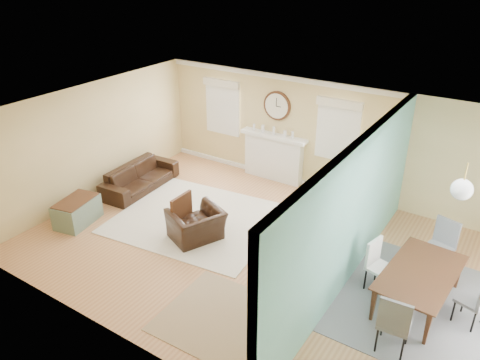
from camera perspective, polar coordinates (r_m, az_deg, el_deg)
name	(u,v)px	position (r m, az deg, el deg)	size (l,w,h in m)	color
floor	(267,253)	(8.92, 3.30, -8.91)	(9.00, 9.00, 0.00)	#B07147
wall_back	(335,140)	(10.73, 11.56, 4.79)	(9.00, 0.02, 2.60)	tan
wall_front	(152,284)	(6.21, -10.73, -12.31)	(9.00, 0.02, 2.60)	tan
wall_left	(94,141)	(10.96, -17.39, 4.56)	(0.02, 6.00, 2.60)	tan
ceiling	(271,122)	(7.72, 3.79, 7.08)	(9.00, 6.00, 0.02)	white
partition	(357,206)	(7.92, 14.11, -3.06)	(0.17, 6.00, 2.60)	tan
fireplace	(274,156)	(11.47, 4.11, 2.91)	(1.70, 0.30, 1.17)	white
wall_clock	(277,106)	(11.11, 4.54, 9.00)	(0.70, 0.07, 0.70)	#4F2C1B
window_left	(223,103)	(11.94, -2.13, 9.33)	(1.05, 0.13, 1.42)	white
window_right	(338,126)	(10.55, 11.89, 6.47)	(1.05, 0.13, 1.42)	white
pendant	(462,189)	(7.04, 25.43, -1.05)	(0.30, 0.30, 0.55)	gold
rug_cream	(197,219)	(9.97, -5.23, -4.76)	(3.27, 2.84, 0.02)	beige
rug_jute	(229,321)	(7.50, -1.36, -16.83)	(2.05, 1.68, 0.01)	tan
rug_grey	(417,304)	(8.30, 20.76, -13.90)	(2.34, 2.93, 0.01)	slate
sofa	(140,177)	(11.32, -12.10, 0.36)	(2.03, 0.79, 0.59)	black
eames_chair	(196,225)	(9.18, -5.35, -5.48)	(0.97, 0.85, 0.63)	black
green_chair	(327,198)	(10.17, 10.58, -2.20)	(0.77, 0.79, 0.72)	#207853
trunk	(77,211)	(10.26, -19.23, -3.64)	(0.74, 1.02, 0.54)	slate
credenza	(350,228)	(9.14, 13.23, -5.70)	(0.49, 1.43, 0.80)	#9B6846
tv	(353,194)	(8.79, 13.60, -1.64)	(1.13, 0.15, 0.65)	black
garden_stool	(325,264)	(8.36, 10.29, -10.01)	(0.32, 0.32, 0.48)	white
potted_plant	(327,242)	(8.11, 10.55, -7.43)	(0.39, 0.33, 0.43)	#337F33
dining_table	(420,288)	(8.12, 21.11, -12.23)	(1.78, 0.99, 0.62)	#4F2C1B
dining_chair_n	(440,243)	(8.87, 23.20, -7.06)	(0.53, 0.53, 0.97)	slate
dining_chair_s	(396,317)	(7.05, 18.47, -15.55)	(0.47, 0.47, 0.99)	slate
dining_chair_w	(382,263)	(8.09, 16.89, -9.69)	(0.48, 0.48, 0.91)	white
dining_chair_e	(473,296)	(7.95, 26.50, -12.49)	(0.48, 0.48, 0.87)	slate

